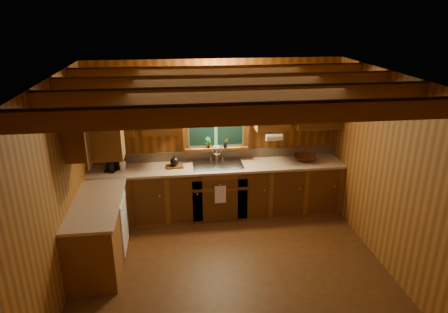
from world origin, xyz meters
The scene contains 20 objects.
room centered at (0.00, 0.00, 1.30)m, with size 4.20×4.20×4.20m.
ceiling_beams centered at (0.00, 0.00, 2.49)m, with size 4.20×2.54×0.18m.
base_cabinets centered at (-0.49, 1.28, 0.43)m, with size 4.20×2.22×0.86m.
countertop centered at (-0.48, 1.29, 0.88)m, with size 4.20×2.24×0.04m.
backsplash centered at (0.00, 1.89, 0.98)m, with size 4.20×0.02×0.16m, color tan.
dishwasher_panel centered at (-1.47, 0.68, 0.43)m, with size 0.02×0.60×0.80m, color white.
upper_cabinets centered at (-0.56, 1.42, 1.84)m, with size 4.19×1.77×0.78m.
window centered at (0.00, 1.87, 1.53)m, with size 1.12×0.08×1.00m.
window_sill centered at (0.00, 1.82, 1.12)m, with size 1.06×0.14×0.04m, color brown.
wall_sconce centered at (0.00, 1.75, 2.16)m, with size 0.45×0.21×0.17m.
paper_towel_roll centered at (0.92, 1.53, 1.37)m, with size 0.11×0.11×0.27m, color white.
dish_towel centered at (0.00, 1.26, 0.52)m, with size 0.18×0.01×0.30m, color white.
sink centered at (0.00, 1.60, 0.86)m, with size 0.82×0.48×0.43m.
coffee_maker centered at (-1.72, 1.60, 1.05)m, with size 0.17×0.21×0.30m.
utensil_crock centered at (-1.55, 1.60, 0.99)m, with size 0.13×0.13×0.36m.
cutting_board centered at (-0.71, 1.61, 0.91)m, with size 0.27×0.20×0.02m, color #512D11.
teakettle centered at (-0.71, 1.61, 1.00)m, with size 0.14×0.14×0.18m.
wicker_basket centered at (1.49, 1.63, 0.94)m, with size 0.37×0.37×0.09m, color #48230C.
potted_plant_left centered at (-0.14, 1.79, 1.24)m, with size 0.10×0.07×0.20m, color #512D11.
potted_plant_right centered at (0.16, 1.78, 1.22)m, with size 0.09×0.08×0.17m, color #512D11.
Camera 1 is at (-0.69, -4.53, 3.36)m, focal length 32.08 mm.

